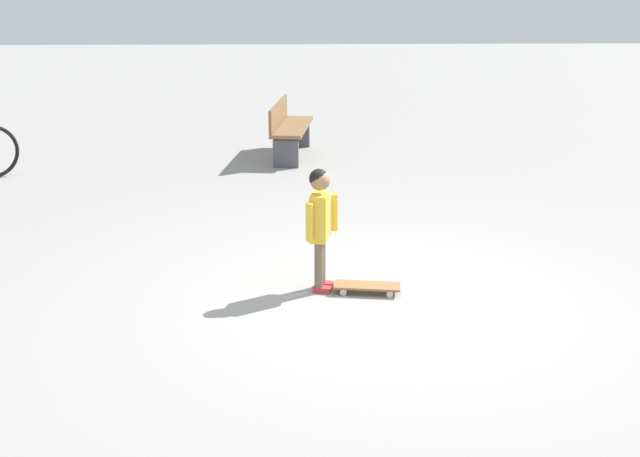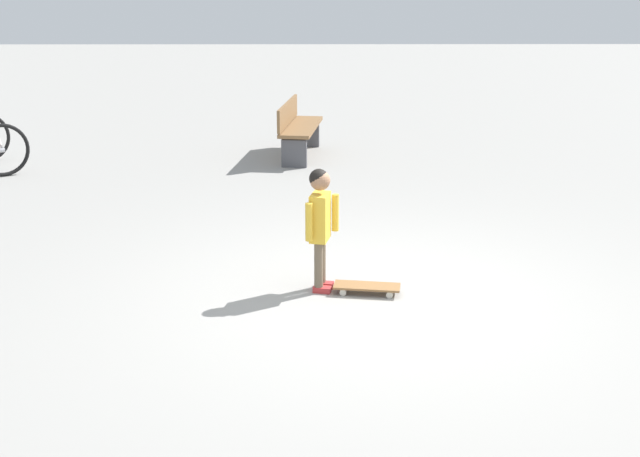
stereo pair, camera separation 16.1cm
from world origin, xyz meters
name	(u,v)px [view 1 (the left image)]	position (x,y,z in m)	size (l,w,h in m)	color
ground_plane	(374,298)	(0.00, 0.00, 0.00)	(50.00, 50.00, 0.00)	gray
child_person	(320,216)	(-0.21, -0.45, 0.66)	(0.33, 0.28, 1.06)	brown
skateboard	(367,286)	(-0.12, -0.05, 0.06)	(0.27, 0.58, 0.07)	olive
street_bench	(289,128)	(-5.43, -0.74, 0.42)	(1.64, 0.64, 0.80)	brown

